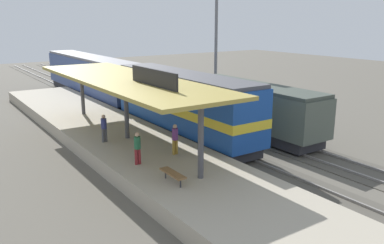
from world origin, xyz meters
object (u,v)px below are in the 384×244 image
(locomotive, at_px, (183,104))
(passenger_carriage_single, at_px, (90,76))
(platform_bench, at_px, (173,174))
(person_waiting, at_px, (175,138))
(freight_car, at_px, (252,108))
(person_boarding, at_px, (137,147))
(light_mast, at_px, (216,16))
(person_walking, at_px, (104,127))

(locomotive, bearing_deg, passenger_carriage_single, 90.00)
(platform_bench, xyz_separation_m, person_waiting, (2.22, 3.37, 0.51))
(passenger_carriage_single, xyz_separation_m, freight_car, (4.60, -20.12, -0.34))
(platform_bench, height_order, person_boarding, person_boarding)
(passenger_carriage_single, distance_m, light_mast, 15.20)
(person_waiting, height_order, person_boarding, same)
(locomotive, distance_m, passenger_carriage_single, 18.00)
(locomotive, height_order, person_walking, locomotive)
(person_walking, height_order, person_boarding, same)
(passenger_carriage_single, bearing_deg, person_waiting, -99.31)
(light_mast, xyz_separation_m, person_waiting, (-11.58, -11.54, -6.54))
(locomotive, xyz_separation_m, person_boarding, (-6.22, -5.36, -0.56))
(freight_car, bearing_deg, person_waiting, -160.55)
(locomotive, bearing_deg, person_walking, -173.24)
(light_mast, distance_m, person_waiting, 17.61)
(platform_bench, relative_size, passenger_carriage_single, 0.08)
(person_walking, relative_size, person_boarding, 1.00)
(light_mast, xyz_separation_m, person_boarding, (-14.02, -11.82, -6.54))
(passenger_carriage_single, height_order, light_mast, light_mast)
(platform_bench, relative_size, person_boarding, 0.99)
(freight_car, height_order, person_waiting, freight_car)
(locomotive, relative_size, person_waiting, 8.44)
(light_mast, height_order, person_waiting, light_mast)
(freight_car, relative_size, person_boarding, 7.02)
(passenger_carriage_single, xyz_separation_m, person_walking, (-6.14, -18.73, -0.46))
(freight_car, relative_size, light_mast, 1.03)
(passenger_carriage_single, height_order, freight_car, passenger_carriage_single)
(person_walking, bearing_deg, freight_car, -7.39)
(platform_bench, height_order, person_waiting, person_waiting)
(person_waiting, distance_m, person_walking, 4.95)
(passenger_carriage_single, bearing_deg, light_mast, -55.94)
(passenger_carriage_single, height_order, person_boarding, passenger_carriage_single)
(person_waiting, relative_size, person_boarding, 1.00)
(person_waiting, bearing_deg, passenger_carriage_single, 80.69)
(passenger_carriage_single, bearing_deg, person_boarding, -104.90)
(passenger_carriage_single, relative_size, light_mast, 1.71)
(freight_car, bearing_deg, locomotive, 155.25)
(freight_car, bearing_deg, passenger_carriage_single, 102.88)
(passenger_carriage_single, bearing_deg, platform_bench, -102.78)
(light_mast, xyz_separation_m, person_walking, (-13.94, -7.19, -6.54))
(person_boarding, bearing_deg, light_mast, 40.14)
(person_boarding, bearing_deg, person_waiting, 6.52)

